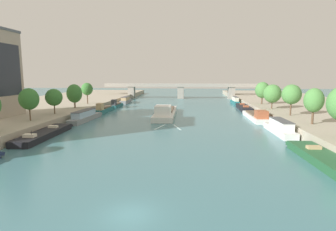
% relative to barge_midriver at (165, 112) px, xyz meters
% --- Properties ---
extents(ground_plane, '(400.00, 400.00, 0.00)m').
position_rel_barge_midriver_xyz_m(ground_plane, '(1.98, -51.15, -1.05)').
color(ground_plane, '#42757F').
extents(quay_left, '(36.00, 170.00, 1.89)m').
position_rel_barge_midriver_xyz_m(quay_left, '(-38.67, 3.85, -0.11)').
color(quay_left, '#A89E89').
rests_on(quay_left, ground).
extents(quay_right, '(36.00, 170.00, 1.89)m').
position_rel_barge_midriver_xyz_m(quay_right, '(42.62, 3.85, -0.11)').
color(quay_right, '#A89E89').
rests_on(quay_right, ground).
extents(barge_midriver, '(5.25, 24.88, 3.56)m').
position_rel_barge_midriver_xyz_m(barge_midriver, '(0.00, 0.00, 0.00)').
color(barge_midriver, silver).
rests_on(barge_midriver, ground).
extents(wake_behind_barge, '(5.60, 5.92, 0.03)m').
position_rel_barge_midriver_xyz_m(wake_behind_barge, '(2.02, -15.09, -1.04)').
color(wake_behind_barge, silver).
rests_on(wake_behind_barge, ground).
extents(moored_boat_left_upstream, '(3.72, 16.69, 2.13)m').
position_rel_barge_midriver_xyz_m(moored_boat_left_upstream, '(-18.71, -25.79, -0.51)').
color(moored_boat_left_upstream, black).
rests_on(moored_boat_left_upstream, ground).
extents(moored_boat_left_gap_after, '(3.06, 15.23, 2.55)m').
position_rel_barge_midriver_xyz_m(moored_boat_left_gap_after, '(-18.19, -8.46, 0.01)').
color(moored_boat_left_gap_after, gray).
rests_on(moored_boat_left_gap_after, ground).
extents(moored_boat_left_lone, '(2.16, 12.77, 3.00)m').
position_rel_barge_midriver_xyz_m(moored_boat_left_lone, '(-18.21, 6.22, -0.14)').
color(moored_boat_left_lone, '#23666B').
rests_on(moored_boat_left_lone, ground).
extents(moored_boat_left_far, '(1.87, 10.53, 2.83)m').
position_rel_barge_midriver_xyz_m(moored_boat_left_far, '(-18.07, 18.70, -0.22)').
color(moored_boat_left_far, '#23666B').
rests_on(moored_boat_left_far, ground).
extents(moored_boat_left_downstream, '(2.57, 11.91, 2.51)m').
position_rel_barge_midriver_xyz_m(moored_boat_left_downstream, '(-18.20, 32.42, -0.00)').
color(moored_boat_left_downstream, gray).
rests_on(moored_boat_left_downstream, ground).
extents(moored_boat_right_near, '(4.05, 17.04, 2.16)m').
position_rel_barge_midriver_xyz_m(moored_boat_right_near, '(22.88, -37.32, -0.50)').
color(moored_boat_right_near, '#235633').
rests_on(moored_boat_right_near, ground).
extents(moored_boat_right_downstream, '(2.72, 13.04, 2.66)m').
position_rel_barge_midriver_xyz_m(moored_boat_right_downstream, '(22.88, -19.61, 0.06)').
color(moored_boat_right_downstream, silver).
rests_on(moored_boat_right_downstream, ground).
extents(moored_boat_right_far, '(3.42, 16.82, 2.79)m').
position_rel_barge_midriver_xyz_m(moored_boat_right_far, '(22.37, -3.29, -0.20)').
color(moored_boat_right_far, silver).
rests_on(moored_boat_right_far, ground).
extents(moored_boat_right_midway, '(3.47, 15.99, 2.35)m').
position_rel_barge_midriver_xyz_m(moored_boat_right_midway, '(22.99, 16.30, -0.40)').
color(moored_boat_right_midway, black).
rests_on(moored_boat_right_midway, ground).
extents(moored_boat_right_upstream, '(2.04, 10.51, 2.76)m').
position_rel_barge_midriver_xyz_m(moored_boat_right_upstream, '(22.83, 32.37, 0.10)').
color(moored_boat_right_upstream, '#23666B').
rests_on(moored_boat_right_upstream, ground).
extents(tree_left_nearest, '(3.71, 3.71, 6.29)m').
position_rel_barge_midriver_xyz_m(tree_left_nearest, '(-24.53, -20.19, 5.03)').
color(tree_left_nearest, brown).
rests_on(tree_left_nearest, quay_left).
extents(tree_left_midway, '(3.74, 3.74, 5.69)m').
position_rel_barge_midriver_xyz_m(tree_left_midway, '(-24.32, -10.85, 4.60)').
color(tree_left_midway, brown).
rests_on(tree_left_midway, quay_left).
extents(tree_left_past_mid, '(4.05, 4.05, 6.34)m').
position_rel_barge_midriver_xyz_m(tree_left_past_mid, '(-24.58, 0.87, 4.69)').
color(tree_left_past_mid, brown).
rests_on(tree_left_past_mid, quay_left).
extents(tree_left_end_of_row, '(3.44, 3.44, 6.40)m').
position_rel_barge_midriver_xyz_m(tree_left_end_of_row, '(-25.01, 11.25, 5.34)').
color(tree_left_end_of_row, brown).
rests_on(tree_left_end_of_row, quay_left).
extents(tree_right_far, '(3.42, 3.42, 6.48)m').
position_rel_barge_midriver_xyz_m(tree_right_far, '(28.48, -19.69, 5.13)').
color(tree_right_far, brown).
rests_on(tree_right_far, quay_right).
extents(tree_right_nearest, '(4.12, 4.12, 6.76)m').
position_rel_barge_midriver_xyz_m(tree_right_nearest, '(28.35, -8.90, 5.44)').
color(tree_right_nearest, brown).
rests_on(tree_right_nearest, quay_right).
extents(tree_right_second, '(4.53, 4.53, 6.34)m').
position_rel_barge_midriver_xyz_m(tree_right_second, '(27.75, 3.13, 4.80)').
color(tree_right_second, brown).
rests_on(tree_right_second, quay_right).
extents(tree_right_midway, '(4.25, 4.25, 6.69)m').
position_rel_barge_midriver_xyz_m(tree_right_midway, '(28.06, 14.68, 5.10)').
color(tree_right_midway, brown).
rests_on(tree_right_midway, quay_right).
extents(bridge_far, '(69.29, 4.40, 6.80)m').
position_rel_barge_midriver_xyz_m(bridge_far, '(1.98, 54.80, 3.38)').
color(bridge_far, gray).
rests_on(bridge_far, ground).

